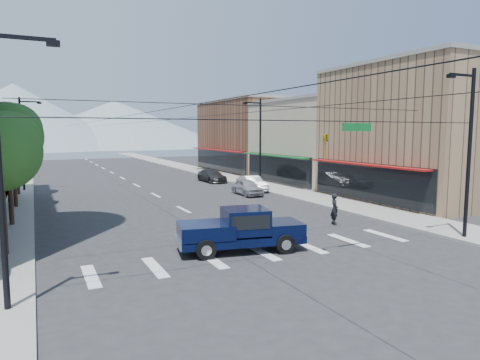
{
  "coord_description": "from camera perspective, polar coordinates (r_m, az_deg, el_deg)",
  "views": [
    {
      "loc": [
        -9.82,
        -15.96,
        5.75
      ],
      "look_at": [
        0.75,
        5.89,
        3.0
      ],
      "focal_mm": 32.0,
      "sensor_mm": 36.0,
      "label": 1
    }
  ],
  "objects": [
    {
      "name": "shop_near",
      "position": [
        39.54,
        23.27,
        5.58
      ],
      "size": [
        12.0,
        14.0,
        11.0
      ],
      "primitive_type": "cube",
      "color": "#8C6B4C",
      "rests_on": "ground"
    },
    {
      "name": "ground",
      "position": [
        19.6,
        5.63,
        -10.62
      ],
      "size": [
        160.0,
        160.0,
        0.0
      ],
      "primitive_type": "plane",
      "color": "#28282B",
      "rests_on": "ground"
    },
    {
      "name": "tree_midnear",
      "position": [
        29.09,
        -28.4,
        5.38
      ],
      "size": [
        4.09,
        4.09,
        7.52
      ],
      "color": "black",
      "rests_on": "ground"
    },
    {
      "name": "tree_far",
      "position": [
        43.08,
        -27.6,
        5.52
      ],
      "size": [
        4.09,
        4.09,
        7.52
      ],
      "color": "black",
      "rests_on": "ground"
    },
    {
      "name": "pedestrian",
      "position": [
        27.19,
        12.5,
        -3.81
      ],
      "size": [
        0.67,
        0.82,
        1.95
      ],
      "primitive_type": "imported",
      "rotation": [
        0.0,
        0.0,
        1.24
      ],
      "color": "black",
      "rests_on": "ground"
    },
    {
      "name": "lamp_pole_nw",
      "position": [
        45.98,
        -26.95,
        4.75
      ],
      "size": [
        2.0,
        0.25,
        9.0
      ],
      "color": "black",
      "rests_on": "ground"
    },
    {
      "name": "sidewalk_right",
      "position": [
        60.33,
        -4.48,
        1.04
      ],
      "size": [
        4.0,
        120.0,
        0.15
      ],
      "primitive_type": "cube",
      "color": "gray",
      "rests_on": "ground"
    },
    {
      "name": "lamp_pole_ne",
      "position": [
        43.15,
        2.57,
        5.38
      ],
      "size": [
        2.0,
        0.25,
        9.0
      ],
      "color": "black",
      "rests_on": "ground"
    },
    {
      "name": "mountain_left",
      "position": [
        166.13,
        -27.83,
        7.53
      ],
      "size": [
        80.0,
        80.0,
        22.0
      ],
      "primitive_type": "cone",
      "color": "gray",
      "rests_on": "ground"
    },
    {
      "name": "sidewalk_left",
      "position": [
        56.29,
        -27.87,
        -0.08
      ],
      "size": [
        4.0,
        120.0,
        0.15
      ],
      "primitive_type": "cube",
      "color": "gray",
      "rests_on": "ground"
    },
    {
      "name": "signal_rig",
      "position": [
        18.04,
        7.98,
        2.89
      ],
      "size": [
        21.8,
        0.2,
        9.0
      ],
      "color": "black",
      "rests_on": "ground"
    },
    {
      "name": "parked_car_mid",
      "position": [
        41.56,
        1.6,
        -0.47
      ],
      "size": [
        1.76,
        4.53,
        1.47
      ],
      "primitive_type": "imported",
      "rotation": [
        0.0,
        0.0,
        -0.05
      ],
      "color": "silver",
      "rests_on": "ground"
    },
    {
      "name": "pickup_truck",
      "position": [
        20.78,
        0.05,
        -6.53
      ],
      "size": [
        6.4,
        3.28,
        2.07
      ],
      "rotation": [
        0.0,
        0.0,
        -0.19
      ],
      "color": "black",
      "rests_on": "ground"
    },
    {
      "name": "parked_car_near",
      "position": [
        39.01,
        0.95,
        -0.93
      ],
      "size": [
        1.87,
        4.35,
        1.46
      ],
      "primitive_type": "imported",
      "rotation": [
        0.0,
        0.0,
        -0.03
      ],
      "color": "#A9A9AE",
      "rests_on": "ground"
    },
    {
      "name": "shop_far",
      "position": [
        63.42,
        2.27,
        5.77
      ],
      "size": [
        12.0,
        18.0,
        10.0
      ],
      "primitive_type": "cube",
      "color": "brown",
      "rests_on": "ground"
    },
    {
      "name": "tree_midfar",
      "position": [
        36.09,
        -27.87,
        4.51
      ],
      "size": [
        3.65,
        3.64,
        6.71
      ],
      "color": "black",
      "rests_on": "ground"
    },
    {
      "name": "mountain_right",
      "position": [
        178.5,
        -16.31,
        7.24
      ],
      "size": [
        90.0,
        90.0,
        18.0
      ],
      "primitive_type": "cone",
      "color": "gray",
      "rests_on": "ground"
    },
    {
      "name": "tree_near",
      "position": [
        22.11,
        -29.09,
        3.69
      ],
      "size": [
        3.65,
        3.64,
        6.71
      ],
      "color": "black",
      "rests_on": "ground"
    },
    {
      "name": "parked_car_far",
      "position": [
        49.24,
        -3.8,
        0.59
      ],
      "size": [
        2.22,
        5.09,
        1.46
      ],
      "primitive_type": "imported",
      "rotation": [
        0.0,
        0.0,
        0.04
      ],
      "color": "#2A2A2C",
      "rests_on": "ground"
    },
    {
      "name": "shop_mid",
      "position": [
        49.88,
        10.97,
        4.9
      ],
      "size": [
        12.0,
        14.0,
        9.0
      ],
      "primitive_type": "cube",
      "color": "tan",
      "rests_on": "ground"
    }
  ]
}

